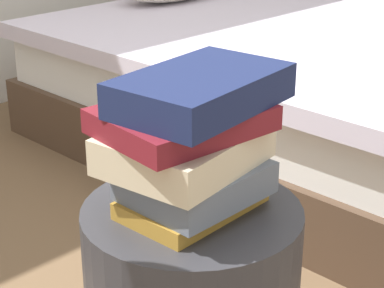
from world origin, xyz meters
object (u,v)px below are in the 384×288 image
at_px(book_slate, 196,181).
at_px(book_navy, 202,90).
at_px(bed, 319,88).
at_px(book_ochre, 192,202).
at_px(book_cream, 184,148).
at_px(book_maroon, 182,119).

height_order(book_slate, book_navy, book_navy).
relative_size(bed, book_ochre, 8.36).
relative_size(bed, book_navy, 6.86).
relative_size(book_slate, book_cream, 0.87).
xyz_separation_m(bed, book_maroon, (-1.35, -0.64, 0.40)).
xyz_separation_m(bed, book_cream, (-1.34, -0.64, 0.35)).
bearing_deg(book_maroon, book_navy, -37.64).
bearing_deg(book_ochre, book_maroon, 129.56).
bearing_deg(book_cream, book_navy, -49.61).
xyz_separation_m(book_slate, book_cream, (-0.01, 0.02, 0.06)).
relative_size(bed, book_slate, 8.93).
xyz_separation_m(book_cream, book_maroon, (-0.00, 0.00, 0.05)).
bearing_deg(book_cream, bed, 16.95).
xyz_separation_m(bed, book_ochre, (-1.33, -0.65, 0.24)).
height_order(book_maroon, book_navy, book_navy).
bearing_deg(book_navy, book_cream, 131.72).
distance_m(book_slate, book_cream, 0.06).
height_order(bed, book_slate, bed).
height_order(bed, book_cream, bed).
height_order(bed, book_ochre, bed).
distance_m(bed, book_cream, 1.53).
distance_m(book_ochre, book_cream, 0.10).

